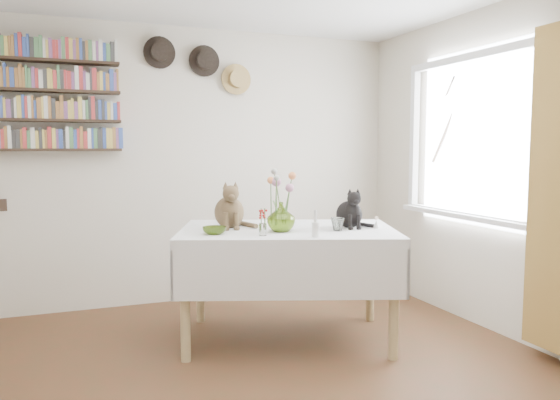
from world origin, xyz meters
name	(u,v)px	position (x,y,z in m)	size (l,w,h in m)	color
room	(276,179)	(0.00, 0.00, 1.25)	(4.08, 4.58, 2.58)	#5B301C
window	(470,150)	(1.97, 0.80, 1.40)	(0.12, 1.52, 1.32)	white
curtain	(558,189)	(1.90, -0.12, 1.15)	(0.12, 0.38, 2.10)	brown
dining_table	(288,256)	(0.45, 0.93, 0.62)	(1.79, 1.46, 0.83)	white
tabby_cat	(229,204)	(0.06, 1.13, 1.01)	(0.24, 0.30, 0.35)	brown
black_cat	(349,207)	(0.89, 0.82, 0.98)	(0.20, 0.25, 0.30)	black
flower_vase	(281,217)	(0.35, 0.81, 0.93)	(0.20, 0.20, 0.21)	#94B63B
green_bowl	(214,230)	(-0.12, 0.87, 0.85)	(0.16, 0.16, 0.05)	#94B63B
drinking_glass	(338,224)	(0.74, 0.69, 0.88)	(0.10, 0.10, 0.09)	white
candlestick	(315,228)	(0.47, 0.50, 0.89)	(0.05, 0.05, 0.18)	white
berry_jar	(263,222)	(0.17, 0.68, 0.92)	(0.05, 0.05, 0.21)	white
porcelain_figurine	(376,223)	(1.06, 0.70, 0.87)	(0.05, 0.05, 0.09)	white
flower_bouquet	(280,183)	(0.35, 0.82, 1.17)	(0.17, 0.12, 0.39)	#4C7233
bookshelf_unit	(57,96)	(-1.10, 2.16, 1.84)	(1.00, 0.16, 0.91)	#2F2117
wall_hats	(201,64)	(0.12, 2.19, 2.17)	(0.98, 0.09, 0.48)	black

